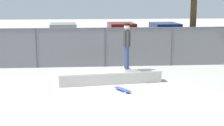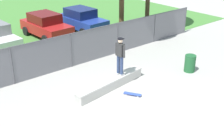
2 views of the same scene
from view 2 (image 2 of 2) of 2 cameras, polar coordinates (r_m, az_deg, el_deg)
ground_plane at (r=12.73m, az=4.58°, el=-7.75°), size 80.00×80.00×0.00m
grass_strip at (r=25.17m, az=-20.43°, el=6.73°), size 31.34×20.00×0.02m
concrete_ledge at (r=13.75m, az=-0.27°, el=-4.02°), size 4.06×1.00×0.47m
skateboarder at (r=13.64m, az=1.57°, el=1.58°), size 0.32×0.60×1.84m
skateboard at (r=13.29m, az=3.93°, el=-5.94°), size 0.58×0.79×0.09m
chainlink_fence at (r=15.89m, az=-7.88°, el=2.68°), size 19.41×0.07×1.88m
car_red at (r=21.21m, az=-12.57°, el=7.09°), size 2.21×4.30×1.66m
car_blue at (r=22.31m, az=-5.89°, el=8.30°), size 2.21×4.30×1.66m
trash_bin at (r=15.91m, az=14.72°, el=-0.07°), size 0.56×0.56×0.90m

